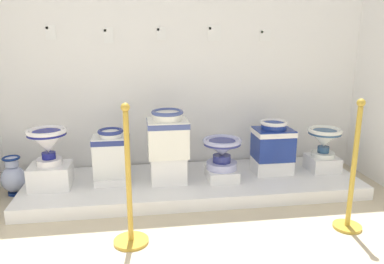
{
  "coord_description": "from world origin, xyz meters",
  "views": [
    {
      "loc": [
        1.42,
        -0.84,
        1.52
      ],
      "look_at": [
        1.93,
        2.66,
        0.6
      ],
      "focal_mm": 35.22,
      "sensor_mm": 36.0,
      "label": 1
    }
  ],
  "objects_px": {
    "info_placard_second": "(108,35)",
    "stanchion_post_near_right": "(351,187)",
    "plinth_block_leftmost": "(272,165)",
    "info_placard_fifth": "(265,35)",
    "plinth_block_central_ornate": "(168,168)",
    "antique_toilet_rightmost": "(47,141)",
    "plinth_block_squat_floral": "(221,173)",
    "antique_toilet_squat_floral": "(222,150)",
    "antique_toilet_pale_glazed": "(112,152)",
    "antique_toilet_leftmost": "(273,140)",
    "stanchion_post_near_left": "(130,204)",
    "info_placard_first": "(51,32)",
    "info_placard_third": "(161,33)",
    "plinth_block_rightmost": "(51,176)",
    "plinth_block_slender_white": "(322,163)",
    "antique_toilet_slender_white": "(324,138)",
    "decorative_vase_corner": "(13,177)",
    "antique_toilet_central_ornate": "(168,133)",
    "info_placard_fourth": "(214,33)",
    "plinth_block_pale_glazed": "(113,178)"
  },
  "relations": [
    {
      "from": "antique_toilet_leftmost",
      "to": "info_placard_first",
      "type": "height_order",
      "value": "info_placard_first"
    },
    {
      "from": "plinth_block_slender_white",
      "to": "info_placard_second",
      "type": "distance_m",
      "value": 2.59
    },
    {
      "from": "antique_toilet_slender_white",
      "to": "antique_toilet_leftmost",
      "type": "bearing_deg",
      "value": 178.89
    },
    {
      "from": "plinth_block_rightmost",
      "to": "info_placard_first",
      "type": "xyz_separation_m",
      "value": [
        0.01,
        0.53,
        1.31
      ]
    },
    {
      "from": "plinth_block_central_ornate",
      "to": "antique_toilet_leftmost",
      "type": "height_order",
      "value": "antique_toilet_leftmost"
    },
    {
      "from": "stanchion_post_near_left",
      "to": "info_placard_first",
      "type": "bearing_deg",
      "value": 117.29
    },
    {
      "from": "plinth_block_central_ornate",
      "to": "antique_toilet_leftmost",
      "type": "xyz_separation_m",
      "value": [
        1.09,
        0.09,
        0.22
      ]
    },
    {
      "from": "plinth_block_rightmost",
      "to": "info_placard_first",
      "type": "relative_size",
      "value": 2.6
    },
    {
      "from": "plinth_block_leftmost",
      "to": "plinth_block_central_ornate",
      "type": "bearing_deg",
      "value": -175.51
    },
    {
      "from": "info_placard_fourth",
      "to": "decorative_vase_corner",
      "type": "xyz_separation_m",
      "value": [
        -2.04,
        -0.37,
        -1.36
      ]
    },
    {
      "from": "plinth_block_central_ornate",
      "to": "antique_toilet_squat_floral",
      "type": "bearing_deg",
      "value": -1.58
    },
    {
      "from": "antique_toilet_pale_glazed",
      "to": "stanchion_post_near_right",
      "type": "xyz_separation_m",
      "value": [
        1.91,
        -0.99,
        -0.07
      ]
    },
    {
      "from": "antique_toilet_squat_floral",
      "to": "plinth_block_leftmost",
      "type": "relative_size",
      "value": 1.0
    },
    {
      "from": "info_placard_second",
      "to": "stanchion_post_near_right",
      "type": "xyz_separation_m",
      "value": [
        1.91,
        -1.46,
        -1.16
      ]
    },
    {
      "from": "plinth_block_central_ornate",
      "to": "stanchion_post_near_left",
      "type": "xyz_separation_m",
      "value": [
        -0.36,
        -0.89,
        0.06
      ]
    },
    {
      "from": "antique_toilet_rightmost",
      "to": "info_placard_first",
      "type": "bearing_deg",
      "value": 89.27
    },
    {
      "from": "antique_toilet_pale_glazed",
      "to": "plinth_block_slender_white",
      "type": "xyz_separation_m",
      "value": [
        2.18,
        0.0,
        -0.23
      ]
    },
    {
      "from": "antique_toilet_leftmost",
      "to": "stanchion_post_near_right",
      "type": "height_order",
      "value": "stanchion_post_near_right"
    },
    {
      "from": "antique_toilet_leftmost",
      "to": "info_placard_second",
      "type": "bearing_deg",
      "value": 164.24
    },
    {
      "from": "antique_toilet_squat_floral",
      "to": "info_placard_second",
      "type": "bearing_deg",
      "value": 152.41
    },
    {
      "from": "plinth_block_leftmost",
      "to": "plinth_block_squat_floral",
      "type": "bearing_deg",
      "value": -169.84
    },
    {
      "from": "antique_toilet_leftmost",
      "to": "info_placard_second",
      "type": "xyz_separation_m",
      "value": [
        -1.63,
        0.46,
        1.04
      ]
    },
    {
      "from": "info_placard_fifth",
      "to": "antique_toilet_leftmost",
      "type": "bearing_deg",
      "value": -92.64
    },
    {
      "from": "plinth_block_squat_floral",
      "to": "stanchion_post_near_left",
      "type": "height_order",
      "value": "stanchion_post_near_left"
    },
    {
      "from": "plinth_block_rightmost",
      "to": "stanchion_post_near_left",
      "type": "relative_size",
      "value": 0.35
    },
    {
      "from": "antique_toilet_rightmost",
      "to": "info_placard_fifth",
      "type": "bearing_deg",
      "value": 13.47
    },
    {
      "from": "plinth_block_central_ornate",
      "to": "antique_toilet_rightmost",
      "type": "bearing_deg",
      "value": 179.25
    },
    {
      "from": "antique_toilet_slender_white",
      "to": "info_placard_fourth",
      "type": "bearing_deg",
      "value": 156.72
    },
    {
      "from": "info_placard_first",
      "to": "decorative_vase_corner",
      "type": "xyz_separation_m",
      "value": [
        -0.39,
        -0.37,
        -1.37
      ]
    },
    {
      "from": "plinth_block_leftmost",
      "to": "info_placard_fifth",
      "type": "bearing_deg",
      "value": 87.36
    },
    {
      "from": "plinth_block_rightmost",
      "to": "plinth_block_squat_floral",
      "type": "xyz_separation_m",
      "value": [
        1.64,
        -0.03,
        -0.06
      ]
    },
    {
      "from": "antique_toilet_central_ornate",
      "to": "plinth_block_squat_floral",
      "type": "height_order",
      "value": "antique_toilet_central_ornate"
    },
    {
      "from": "plinth_block_rightmost",
      "to": "antique_toilet_rightmost",
      "type": "bearing_deg",
      "value": 0.0
    },
    {
      "from": "antique_toilet_leftmost",
      "to": "stanchion_post_near_left",
      "type": "relative_size",
      "value": 0.37
    },
    {
      "from": "antique_toilet_leftmost",
      "to": "info_placard_fourth",
      "type": "bearing_deg",
      "value": 139.53
    },
    {
      "from": "stanchion_post_near_left",
      "to": "info_placard_fifth",
      "type": "bearing_deg",
      "value": 44.3
    },
    {
      "from": "plinth_block_rightmost",
      "to": "antique_toilet_rightmost",
      "type": "relative_size",
      "value": 1.01
    },
    {
      "from": "plinth_block_slender_white",
      "to": "antique_toilet_rightmost",
      "type": "bearing_deg",
      "value": -178.74
    },
    {
      "from": "antique_toilet_leftmost",
      "to": "info_placard_second",
      "type": "height_order",
      "value": "info_placard_second"
    },
    {
      "from": "antique_toilet_pale_glazed",
      "to": "antique_toilet_leftmost",
      "type": "xyz_separation_m",
      "value": [
        1.63,
        0.01,
        0.05
      ]
    },
    {
      "from": "plinth_block_leftmost",
      "to": "info_placard_third",
      "type": "distance_m",
      "value": 1.79
    },
    {
      "from": "info_placard_fifth",
      "to": "stanchion_post_near_right",
      "type": "xyz_separation_m",
      "value": [
        0.26,
        -1.46,
        -1.16
      ]
    },
    {
      "from": "info_placard_third",
      "to": "stanchion_post_near_left",
      "type": "height_order",
      "value": "info_placard_third"
    },
    {
      "from": "decorative_vase_corner",
      "to": "antique_toilet_slender_white",
      "type": "bearing_deg",
      "value": -1.88
    },
    {
      "from": "plinth_block_squat_floral",
      "to": "antique_toilet_squat_floral",
      "type": "bearing_deg",
      "value": -116.57
    },
    {
      "from": "info_placard_third",
      "to": "info_placard_fifth",
      "type": "bearing_deg",
      "value": 0.0
    },
    {
      "from": "antique_toilet_rightmost",
      "to": "antique_toilet_squat_floral",
      "type": "relative_size",
      "value": 0.95
    },
    {
      "from": "plinth_block_squat_floral",
      "to": "plinth_block_slender_white",
      "type": "bearing_deg",
      "value": 4.59
    },
    {
      "from": "plinth_block_pale_glazed",
      "to": "antique_toilet_pale_glazed",
      "type": "xyz_separation_m",
      "value": [
        0.0,
        0.0,
        0.27
      ]
    },
    {
      "from": "antique_toilet_leftmost",
      "to": "stanchion_post_near_left",
      "type": "distance_m",
      "value": 1.75
    }
  ]
}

